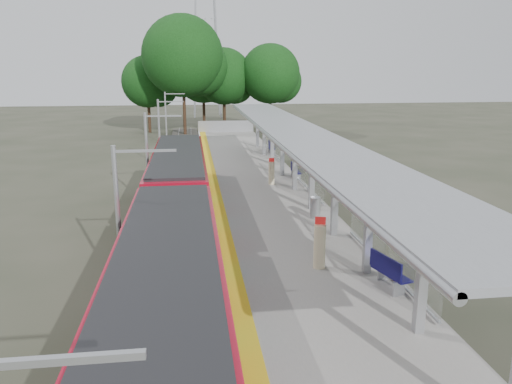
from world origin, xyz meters
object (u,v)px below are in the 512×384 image
(info_pillar_near, at_px, (320,246))
(info_pillar_far, at_px, (272,173))
(bench_mid, at_px, (295,170))
(train, at_px, (176,222))
(litter_bin, at_px, (315,208))
(bench_far, at_px, (271,147))
(bench_near, at_px, (389,271))

(info_pillar_near, relative_size, info_pillar_far, 1.16)
(bench_mid, height_order, info_pillar_near, info_pillar_near)
(train, height_order, litter_bin, train)
(info_pillar_far, bearing_deg, bench_mid, 33.08)
(train, height_order, bench_far, train)
(bench_mid, bearing_deg, litter_bin, -94.96)
(bench_mid, bearing_deg, train, -120.99)
(bench_far, relative_size, info_pillar_far, 0.93)
(bench_far, xyz_separation_m, litter_bin, (-0.80, -18.04, -0.03))
(train, distance_m, bench_mid, 13.66)
(bench_mid, xyz_separation_m, bench_far, (-0.00, 9.54, 0.02))
(train, height_order, info_pillar_near, train)
(train, xyz_separation_m, bench_far, (7.11, 21.19, -0.53))
(info_pillar_near, bearing_deg, bench_near, -32.54)
(train, xyz_separation_m, bench_near, (6.76, -4.56, -0.49))
(info_pillar_near, bearing_deg, litter_bin, 91.37)
(train, relative_size, bench_mid, 19.55)
(info_pillar_far, bearing_deg, litter_bin, -89.35)
(bench_mid, distance_m, litter_bin, 8.54)
(litter_bin, bearing_deg, info_pillar_near, -102.70)
(train, bearing_deg, bench_near, -33.96)
(info_pillar_near, xyz_separation_m, info_pillar_far, (0.40, 12.91, -0.11))
(bench_near, xyz_separation_m, bench_mid, (0.35, 16.21, -0.06))
(bench_near, xyz_separation_m, bench_far, (0.35, 25.75, -0.04))
(train, height_order, bench_near, train)
(bench_mid, distance_m, info_pillar_near, 14.50)
(train, height_order, bench_mid, train)
(litter_bin, bearing_deg, info_pillar_far, 97.35)
(bench_near, bearing_deg, info_pillar_near, 118.25)
(bench_near, height_order, bench_mid, bench_near)
(info_pillar_near, bearing_deg, bench_far, 99.01)
(train, distance_m, info_pillar_near, 5.68)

